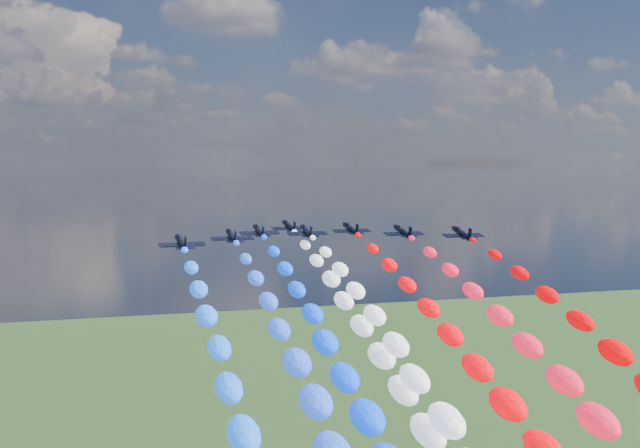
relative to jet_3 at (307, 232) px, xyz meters
name	(u,v)px	position (x,y,z in m)	size (l,w,h in m)	color
jet_0	(182,242)	(-28.86, -16.56, 0.00)	(8.53, 11.44, 2.52)	black
jet_1	(232,236)	(-17.62, -6.80, 0.00)	(8.53, 11.44, 2.52)	black
jet_2	(259,231)	(-9.67, 4.06, 0.00)	(8.53, 11.44, 2.52)	black
trail_2	(356,417)	(-9.67, -61.05, -21.25)	(5.62, 126.31, 46.33)	#073DFD
jet_3	(307,232)	(0.00, 0.00, 0.00)	(8.53, 11.44, 2.52)	black
trail_3	(430,420)	(0.00, -65.11, -21.25)	(5.62, 126.31, 46.33)	white
jet_4	(289,226)	(-0.18, 14.60, 0.00)	(8.53, 11.44, 2.52)	black
trail_4	(391,391)	(-0.18, -50.51, -21.25)	(5.62, 126.31, 46.33)	silver
jet_5	(351,229)	(11.38, 3.72, 0.00)	(8.53, 11.44, 2.52)	black
trail_5	(490,405)	(11.38, -61.39, -21.25)	(5.62, 126.31, 46.33)	#FB0007
jet_6	(403,232)	(19.82, -6.49, 0.00)	(8.53, 11.44, 2.52)	black
trail_6	(580,421)	(19.82, -71.59, -21.25)	(5.62, 126.31, 46.33)	#F61130
jet_7	(462,233)	(30.14, -13.95, 0.00)	(8.53, 11.44, 2.52)	black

